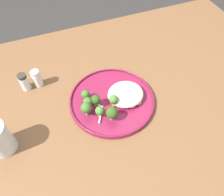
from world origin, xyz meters
name	(u,v)px	position (x,y,z in m)	size (l,w,h in m)	color
ground	(119,176)	(0.00, 0.00, 0.00)	(6.00, 6.00, 0.00)	#2D2B28
wooden_dining_table	(124,119)	(0.00, 0.00, 0.66)	(1.40, 1.00, 0.74)	brown
dinner_plate	(112,100)	(0.03, -0.04, 0.75)	(0.29, 0.29, 0.02)	maroon
noodle_bed	(126,94)	(-0.01, -0.03, 0.77)	(0.12, 0.11, 0.04)	beige
seared_scallop_tiny_bay	(138,101)	(-0.04, 0.01, 0.76)	(0.02, 0.02, 0.01)	#E5C689
seared_scallop_right_edge	(131,103)	(-0.02, 0.01, 0.76)	(0.03, 0.03, 0.01)	#E5C689
seared_scallop_tilted_round	(125,95)	(-0.01, -0.03, 0.76)	(0.03, 0.03, 0.02)	#E5C689
seared_scallop_large_seared	(131,97)	(-0.03, -0.01, 0.76)	(0.03, 0.03, 0.02)	#E5C689
broccoli_floret_tall_stalk	(96,100)	(0.09, -0.03, 0.78)	(0.03, 0.03, 0.05)	#89A356
broccoli_floret_front_edge	(112,113)	(0.06, 0.04, 0.78)	(0.04, 0.04, 0.05)	#7A994C
broccoli_floret_beside_noodles	(100,111)	(0.09, 0.01, 0.77)	(0.03, 0.03, 0.04)	#89A356
broccoli_floret_center_pile	(88,102)	(0.12, -0.03, 0.78)	(0.03, 0.03, 0.05)	#7A994C
broccoli_floret_left_leaning	(86,95)	(0.11, -0.07, 0.78)	(0.03, 0.03, 0.04)	#7A994C
broccoli_floret_split_head	(86,108)	(0.13, -0.01, 0.79)	(0.03, 0.03, 0.06)	#7A994C
broccoli_floret_near_rim	(114,100)	(0.04, -0.01, 0.78)	(0.03, 0.03, 0.05)	#89A356
onion_sliver_curled_piece	(96,104)	(0.09, -0.03, 0.75)	(0.05, 0.01, 0.00)	silver
onion_sliver_long_sliver	(101,115)	(0.09, 0.01, 0.75)	(0.06, 0.01, 0.00)	silver
salt_shaker	(37,78)	(0.25, -0.20, 0.77)	(0.03, 0.03, 0.07)	white
pepper_shaker	(24,82)	(0.30, -0.20, 0.77)	(0.03, 0.03, 0.07)	white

